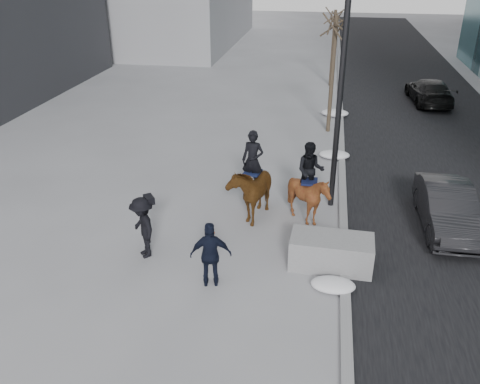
% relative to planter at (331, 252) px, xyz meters
% --- Properties ---
extents(ground, '(120.00, 120.00, 0.00)m').
position_rel_planter_xyz_m(ground, '(-2.62, -0.19, -0.43)').
color(ground, gray).
rests_on(ground, ground).
extents(road, '(8.00, 90.00, 0.01)m').
position_rel_planter_xyz_m(road, '(4.38, 9.81, -0.43)').
color(road, black).
rests_on(road, ground).
extents(curb, '(0.25, 90.00, 0.12)m').
position_rel_planter_xyz_m(curb, '(0.38, 9.81, -0.37)').
color(curb, gray).
rests_on(curb, ground).
extents(planter, '(2.20, 1.17, 0.86)m').
position_rel_planter_xyz_m(planter, '(0.00, 0.00, 0.00)').
color(planter, gray).
rests_on(planter, ground).
extents(car_near, '(1.46, 4.05, 1.33)m').
position_rel_planter_xyz_m(car_near, '(3.39, 2.67, 0.23)').
color(car_near, black).
rests_on(car_near, ground).
extents(car_far, '(2.20, 4.69, 1.32)m').
position_rel_planter_xyz_m(car_far, '(5.09, 16.86, 0.23)').
color(car_far, black).
rests_on(car_far, ground).
extents(tree_near, '(1.20, 1.20, 5.69)m').
position_rel_planter_xyz_m(tree_near, '(-0.22, 11.17, 2.41)').
color(tree_near, '#362D20').
rests_on(tree_near, ground).
extents(tree_far, '(1.20, 1.20, 4.92)m').
position_rel_planter_xyz_m(tree_far, '(-0.22, 19.95, 2.03)').
color(tree_far, '#392C22').
rests_on(tree_far, ground).
extents(mounted_left, '(1.35, 2.27, 2.75)m').
position_rel_planter_xyz_m(mounted_left, '(-2.50, 2.51, 0.59)').
color(mounted_left, '#46280E').
rests_on(mounted_left, ground).
extents(mounted_right, '(1.35, 1.52, 2.55)m').
position_rel_planter_xyz_m(mounted_right, '(-0.74, 2.35, 0.59)').
color(mounted_right, '#511B10').
rests_on(mounted_right, ground).
extents(feeder, '(1.10, 0.96, 1.75)m').
position_rel_planter_xyz_m(feeder, '(-2.95, -1.34, 0.45)').
color(feeder, black).
rests_on(feeder, ground).
extents(camera_crew, '(1.20, 1.30, 1.75)m').
position_rel_planter_xyz_m(camera_crew, '(-5.05, -0.34, 0.46)').
color(camera_crew, black).
rests_on(camera_crew, ground).
extents(lamppost, '(0.25, 1.54, 9.09)m').
position_rel_planter_xyz_m(lamppost, '(-0.02, 3.75, 4.56)').
color(lamppost, black).
rests_on(lamppost, ground).
extents(snow_piles, '(1.37, 15.39, 0.35)m').
position_rel_planter_xyz_m(snow_piles, '(0.08, 8.28, -0.27)').
color(snow_piles, silver).
rests_on(snow_piles, ground).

